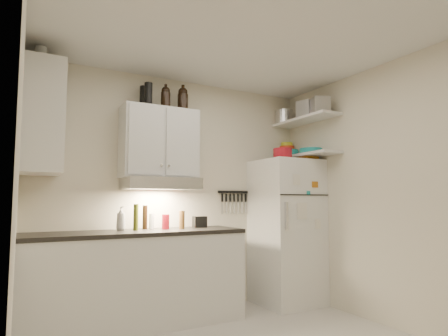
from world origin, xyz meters
TOP-DOWN VIEW (x-y plane):
  - ceiling at (0.00, 0.00)m, footprint 3.20×3.00m
  - back_wall at (0.00, 1.51)m, footprint 3.20×0.02m
  - left_wall at (-1.61, 0.00)m, footprint 0.02×3.00m
  - right_wall at (1.61, 0.00)m, footprint 0.02×3.00m
  - base_cabinet at (-0.55, 1.20)m, footprint 2.10×0.60m
  - countertop at (-0.55, 1.20)m, footprint 2.10×0.62m
  - upper_cabinet at (-0.30, 1.33)m, footprint 0.80×0.33m
  - side_cabinet at (-1.44, 1.20)m, footprint 0.33×0.55m
  - range_hood at (-0.30, 1.27)m, footprint 0.76×0.46m
  - fridge at (1.25, 1.16)m, footprint 0.70×0.68m
  - shelf_hi at (1.45, 1.02)m, footprint 0.30×0.95m
  - shelf_lo at (1.45, 1.02)m, footprint 0.30×0.95m
  - knife_strip at (0.70, 1.49)m, footprint 0.42×0.02m
  - dutch_oven at (1.12, 1.05)m, footprint 0.27×0.27m
  - book_stack at (1.46, 1.03)m, footprint 0.20×0.25m
  - spice_jar at (1.24, 1.08)m, footprint 0.07×0.07m
  - stock_pot at (1.41, 1.39)m, footprint 0.26×0.26m
  - tin_a at (1.42, 0.96)m, footprint 0.24×0.23m
  - tin_b at (1.43, 0.73)m, footprint 0.25×0.25m
  - bowl_teal at (1.47, 1.37)m, footprint 0.24×0.24m
  - bowl_orange at (1.49, 1.44)m, footprint 0.19×0.19m
  - bowl_yellow at (1.49, 1.44)m, footprint 0.15×0.15m
  - plates at (1.48, 0.96)m, footprint 0.29×0.29m
  - growler_a at (-0.26, 1.27)m, footprint 0.13×0.13m
  - growler_b at (-0.04, 1.33)m, footprint 0.15×0.15m
  - thermos_a at (-0.46, 1.40)m, footprint 0.10×0.10m
  - thermos_b at (-0.45, 1.26)m, footprint 0.09×0.09m
  - side_jar at (-1.47, 1.17)m, footprint 0.11×0.11m
  - soap_bottle at (-0.69, 1.33)m, footprint 0.12×0.12m
  - pepper_mill at (-0.08, 1.21)m, footprint 0.07×0.07m
  - oil_bottle at (-0.56, 1.24)m, footprint 0.06×0.06m
  - vinegar_bottle at (-0.44, 1.35)m, footprint 0.06×0.06m
  - clear_bottle at (-0.37, 1.34)m, footprint 0.05×0.05m
  - red_jar at (-0.25, 1.24)m, footprint 0.10×0.10m
  - caddy at (0.17, 1.32)m, footprint 0.15×0.11m

SIDE VIEW (x-z plane):
  - base_cabinet at x=-0.55m, z-range 0.00..0.88m
  - fridge at x=1.25m, z-range 0.00..1.70m
  - countertop at x=-0.55m, z-range 0.88..0.92m
  - caddy at x=0.17m, z-range 0.92..1.04m
  - red_jar at x=-0.25m, z-range 0.92..1.07m
  - clear_bottle at x=-0.37m, z-range 0.92..1.08m
  - pepper_mill at x=-0.08m, z-range 0.92..1.11m
  - vinegar_bottle at x=-0.44m, z-range 0.92..1.17m
  - oil_bottle at x=-0.56m, z-range 0.92..1.18m
  - soap_bottle at x=-0.69m, z-range 0.92..1.18m
  - back_wall at x=0.00m, z-range 0.00..2.60m
  - left_wall at x=-1.61m, z-range 0.00..2.60m
  - right_wall at x=1.61m, z-range 0.00..2.60m
  - knife_strip at x=0.70m, z-range 1.31..1.33m
  - range_hood at x=-0.30m, z-range 1.33..1.45m
  - book_stack at x=1.46m, z-range 1.70..1.78m
  - spice_jar at x=1.24m, z-range 1.70..1.79m
  - shelf_lo at x=1.45m, z-range 1.75..1.77m
  - dutch_oven at x=1.12m, z-range 1.70..1.83m
  - plates at x=1.48m, z-range 1.77..1.84m
  - bowl_teal at x=1.47m, z-range 1.77..1.87m
  - upper_cabinet at x=-0.30m, z-range 1.45..2.20m
  - bowl_orange at x=1.49m, z-range 1.87..1.93m
  - side_cabinet at x=-1.44m, z-range 1.45..2.45m
  - bowl_yellow at x=1.49m, z-range 1.93..1.98m
  - shelf_hi at x=1.45m, z-range 2.19..2.22m
  - stock_pot at x=1.41m, z-range 2.21..2.39m
  - tin_b at x=1.43m, z-range 2.21..2.40m
  - tin_a at x=1.42m, z-range 2.21..2.41m
  - thermos_a at x=-0.46m, z-range 2.20..2.44m
  - thermos_b at x=-0.45m, z-range 2.20..2.44m
  - growler_a at x=-0.26m, z-range 2.20..2.44m
  - growler_b at x=-0.04m, z-range 2.20..2.48m
  - side_jar at x=-1.47m, z-range 2.45..2.59m
  - ceiling at x=0.00m, z-range 2.60..2.62m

